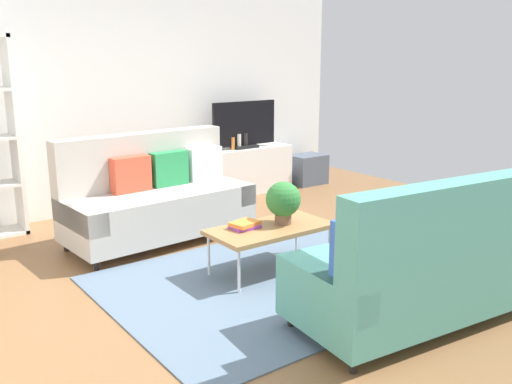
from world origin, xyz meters
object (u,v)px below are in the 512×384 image
(storage_trunk, at_px, (307,169))
(bottle_0, at_px, (233,143))
(tv, at_px, (244,125))
(bottle_2, at_px, (245,141))
(bottle_1, at_px, (239,141))
(couch_green, at_px, (425,265))
(vase_1, at_px, (217,143))
(tv_console, at_px, (244,170))
(potted_plant, at_px, (283,201))
(vase_0, at_px, (206,145))
(table_book_0, at_px, (245,227))
(coffee_table, at_px, (270,230))
(couch_beige, at_px, (156,197))

(storage_trunk, bearing_deg, bottle_0, 177.37)
(tv, bearing_deg, bottle_2, -79.47)
(bottle_0, relative_size, bottle_1, 0.82)
(couch_green, distance_m, storage_trunk, 4.53)
(vase_1, relative_size, bottle_2, 0.88)
(vase_1, distance_m, bottle_2, 0.42)
(bottle_1, bearing_deg, couch_green, -106.04)
(tv_console, relative_size, potted_plant, 3.66)
(potted_plant, xyz_separation_m, vase_0, (0.79, 2.60, 0.09))
(table_book_0, relative_size, bottle_1, 1.17)
(coffee_table, relative_size, bottle_2, 5.27)
(couch_beige, height_order, couch_green, same)
(couch_beige, relative_size, vase_1, 10.68)
(couch_green, xyz_separation_m, storage_trunk, (2.34, 3.88, -0.22))
(tv, bearing_deg, bottle_0, -174.48)
(vase_0, bearing_deg, couch_beige, -138.30)
(tv, bearing_deg, vase_0, 173.12)
(storage_trunk, bearing_deg, coffee_table, -136.80)
(storage_trunk, height_order, vase_0, vase_0)
(couch_green, bearing_deg, tv, 78.77)
(couch_green, distance_m, bottle_0, 4.08)
(bottle_0, bearing_deg, tv_console, 10.93)
(tv_console, bearing_deg, storage_trunk, -5.19)
(vase_0, bearing_deg, bottle_2, -8.77)
(couch_beige, bearing_deg, potted_plant, 106.81)
(tv_console, relative_size, vase_0, 8.62)
(vase_0, bearing_deg, coffee_table, -109.75)
(couch_beige, xyz_separation_m, vase_1, (1.51, 1.18, 0.28))
(tv_console, relative_size, bottle_1, 6.83)
(table_book_0, height_order, vase_1, vase_1)
(tv, relative_size, vase_0, 6.16)
(table_book_0, distance_m, bottle_2, 2.99)
(couch_beige, relative_size, tv_console, 1.39)
(couch_beige, distance_m, tv_console, 2.22)
(bottle_2, bearing_deg, tv, 100.53)
(storage_trunk, bearing_deg, couch_beige, -161.04)
(vase_1, height_order, bottle_1, bottle_1)
(storage_trunk, xyz_separation_m, bottle_1, (-1.21, 0.06, 0.52))
(coffee_table, height_order, tv_console, tv_console)
(tv, distance_m, bottle_1, 0.24)
(couch_beige, bearing_deg, couch_green, 99.44)
(potted_plant, height_order, bottle_2, bottle_2)
(bottle_1, bearing_deg, bottle_2, 0.00)
(tv_console, bearing_deg, couch_beige, -149.29)
(vase_1, relative_size, bottle_0, 1.09)
(coffee_table, bearing_deg, vase_0, 70.25)
(tv_console, bearing_deg, tv, -90.00)
(potted_plant, bearing_deg, coffee_table, -179.09)
(couch_green, relative_size, tv_console, 1.41)
(storage_trunk, height_order, vase_1, vase_1)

